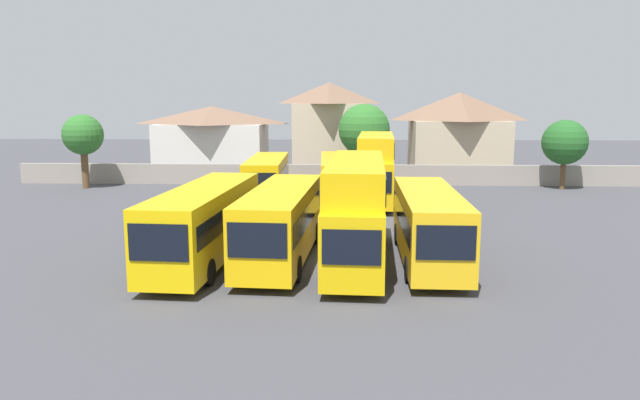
# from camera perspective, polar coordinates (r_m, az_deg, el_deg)

# --- Properties ---
(ground) EXTENTS (140.00, 140.00, 0.00)m
(ground) POSITION_cam_1_polar(r_m,az_deg,el_deg) (45.49, 0.72, 0.10)
(ground) COLOR #424247
(depot_boundary_wall) EXTENTS (56.00, 0.50, 1.80)m
(depot_boundary_wall) POSITION_cam_1_polar(r_m,az_deg,el_deg) (53.19, 0.94, 2.44)
(depot_boundary_wall) COLOR gray
(depot_boundary_wall) RESTS_ON ground
(bus_1) EXTENTS (3.33, 11.82, 3.47)m
(bus_1) POSITION_cam_1_polar(r_m,az_deg,el_deg) (28.08, -10.91, -1.85)
(bus_1) COLOR yellow
(bus_1) RESTS_ON ground
(bus_2) EXTENTS (3.29, 11.20, 3.38)m
(bus_2) POSITION_cam_1_polar(r_m,az_deg,el_deg) (27.91, -3.70, -1.87)
(bus_2) COLOR yellow
(bus_2) RESTS_ON ground
(bus_3) EXTENTS (3.01, 11.26, 4.77)m
(bus_3) POSITION_cam_1_polar(r_m,az_deg,el_deg) (27.11, 3.46, -0.57)
(bus_3) COLOR #E5B50C
(bus_3) RESTS_ON ground
(bus_4) EXTENTS (2.79, 10.75, 3.30)m
(bus_4) POSITION_cam_1_polar(r_m,az_deg,el_deg) (27.98, 10.34, -2.06)
(bus_4) COLOR yellow
(bus_4) RESTS_ON ground
(bus_5) EXTENTS (2.75, 10.20, 3.35)m
(bus_5) POSITION_cam_1_polar(r_m,az_deg,el_deg) (43.23, -5.07, 2.13)
(bus_5) COLOR yellow
(bus_5) RESTS_ON ground
(bus_6) EXTENTS (2.77, 11.09, 3.38)m
(bus_6) POSITION_cam_1_polar(r_m,az_deg,el_deg) (42.85, 1.74, 2.13)
(bus_6) COLOR yellow
(bus_6) RESTS_ON ground
(bus_7) EXTENTS (3.06, 10.26, 4.99)m
(bus_7) POSITION_cam_1_polar(r_m,az_deg,el_deg) (43.34, 5.35, 3.33)
(bus_7) COLOR yellow
(bus_7) RESTS_ON ground
(house_terrace_left) EXTENTS (11.49, 7.56, 6.83)m
(house_terrace_left) POSITION_cam_1_polar(r_m,az_deg,el_deg) (63.80, -10.25, 5.79)
(house_terrace_left) COLOR silver
(house_terrace_left) RESTS_ON ground
(house_terrace_centre) EXTENTS (7.39, 7.78, 9.24)m
(house_terrace_centre) POSITION_cam_1_polar(r_m,az_deg,el_deg) (61.51, 0.86, 6.95)
(house_terrace_centre) COLOR #C6B293
(house_terrace_centre) RESTS_ON ground
(house_terrace_right) EXTENTS (9.95, 7.21, 8.24)m
(house_terrace_right) POSITION_cam_1_polar(r_m,az_deg,el_deg) (62.69, 13.08, 6.30)
(house_terrace_right) COLOR #C6B293
(house_terrace_right) RESTS_ON ground
(tree_left_of_lot) EXTENTS (3.75, 3.75, 5.85)m
(tree_left_of_lot) POSITION_cam_1_polar(r_m,az_deg,el_deg) (54.19, 22.34, 5.10)
(tree_left_of_lot) COLOR brown
(tree_left_of_lot) RESTS_ON ground
(tree_behind_wall) EXTENTS (4.74, 4.74, 7.14)m
(tree_behind_wall) POSITION_cam_1_polar(r_m,az_deg,el_deg) (55.38, 4.24, 6.70)
(tree_behind_wall) COLOR brown
(tree_behind_wall) RESTS_ON ground
(tree_right_of_lot) EXTENTS (3.41, 3.41, 6.28)m
(tree_right_of_lot) POSITION_cam_1_polar(r_m,az_deg,el_deg) (54.48, -21.70, 5.73)
(tree_right_of_lot) COLOR brown
(tree_right_of_lot) RESTS_ON ground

